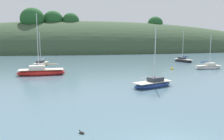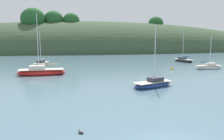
% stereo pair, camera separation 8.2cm
% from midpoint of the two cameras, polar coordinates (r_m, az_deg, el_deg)
% --- Properties ---
extents(far_shoreline_hill, '(150.00, 36.00, 25.79)m').
position_cam_midpoint_polar(far_shoreline_hill, '(90.30, -6.10, 4.46)').
color(far_shoreline_hill, '#384C33').
rests_on(far_shoreline_hill, ground).
extents(sailboat_black_sloop, '(5.22, 3.53, 6.74)m').
position_cam_midpoint_polar(sailboat_black_sloop, '(26.85, 9.69, -3.29)').
color(sailboat_black_sloop, navy).
rests_on(sailboat_black_sloop, ground).
extents(sailboat_teal_outer, '(6.88, 2.70, 8.94)m').
position_cam_midpoint_polar(sailboat_teal_outer, '(36.23, -16.31, -0.45)').
color(sailboat_teal_outer, red).
rests_on(sailboat_teal_outer, ground).
extents(sailboat_cream_ketch, '(2.70, 5.52, 6.50)m').
position_cam_midpoint_polar(sailboat_cream_ketch, '(47.07, -16.27, 1.32)').
color(sailboat_cream_ketch, '#196B56').
rests_on(sailboat_cream_ketch, ground).
extents(sailboat_white_near, '(3.24, 4.99, 6.85)m').
position_cam_midpoint_polar(sailboat_white_near, '(54.76, 16.52, 2.19)').
color(sailboat_white_near, '#232328').
rests_on(sailboat_white_near, ground).
extents(sailboat_grey_yawl, '(4.86, 1.90, 5.84)m').
position_cam_midpoint_polar(sailboat_grey_yawl, '(44.31, 21.85, 0.66)').
color(sailboat_grey_yawl, white).
rests_on(sailboat_grey_yawl, ground).
extents(mooring_buoy_outer, '(0.44, 0.44, 0.54)m').
position_cam_midpoint_polar(mooring_buoy_outer, '(41.64, 14.06, 0.28)').
color(mooring_buoy_outer, yellow).
rests_on(mooring_buoy_outer, ground).
extents(duck_lone_left, '(0.37, 0.36, 0.24)m').
position_cam_midpoint_polar(duck_lone_left, '(14.35, -7.21, -14.44)').
color(duck_lone_left, '#2D2823').
rests_on(duck_lone_left, ground).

